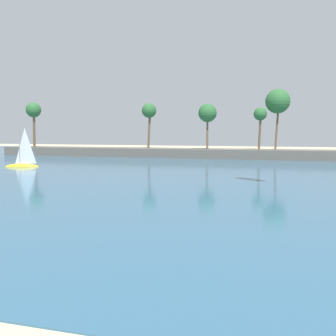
{
  "coord_description": "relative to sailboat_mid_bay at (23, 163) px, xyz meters",
  "views": [
    {
      "loc": [
        4.43,
        0.74,
        5.17
      ],
      "look_at": [
        0.72,
        14.41,
        3.77
      ],
      "focal_mm": 40.09,
      "sensor_mm": 36.0,
      "label": 1
    }
  ],
  "objects": [
    {
      "name": "sea",
      "position": [
        29.68,
        13.45,
        -0.65
      ],
      "size": [
        220.0,
        102.84,
        0.06
      ],
      "primitive_type": "cube",
      "color": "#33607F",
      "rests_on": "ground"
    },
    {
      "name": "palm_headland",
      "position": [
        30.66,
        24.88,
        2.07
      ],
      "size": [
        100.57,
        6.19,
        12.8
      ],
      "color": "#605B54",
      "rests_on": "ground"
    },
    {
      "name": "sailboat_mid_bay",
      "position": [
        0.0,
        0.0,
        0.0
      ],
      "size": [
        4.98,
        2.74,
        6.91
      ],
      "color": "yellow",
      "rests_on": "sea"
    }
  ]
}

